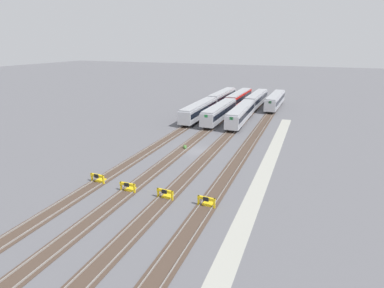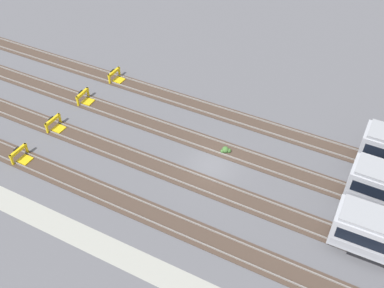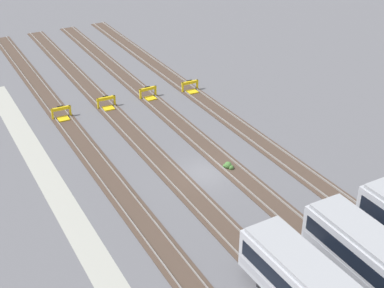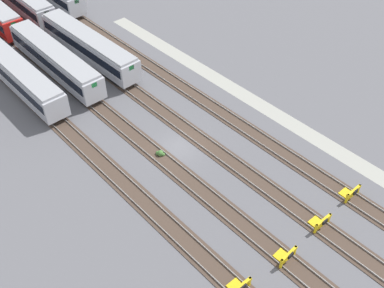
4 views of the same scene
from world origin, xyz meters
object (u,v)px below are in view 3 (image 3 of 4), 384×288
Objects in this scene: bumper_stop_middle_track at (149,94)px; weed_clump at (228,166)px; bumper_stop_far_inner_track at (191,87)px; bumper_stop_near_inner_track at (107,104)px; bumper_stop_nearest_track at (62,114)px.

weed_clump is (16.33, -0.22, -0.27)m from bumper_stop_middle_track.
bumper_stop_far_inner_track is at bearing 162.17° from weed_clump.
bumper_stop_middle_track is 2.18× the size of weed_clump.
bumper_stop_near_inner_track and bumper_stop_middle_track have the same top height.
bumper_stop_nearest_track reaches higher than weed_clump.
bumper_stop_middle_track is (-0.26, 9.69, 0.00)m from bumper_stop_nearest_track.
bumper_stop_far_inner_track is 2.18× the size of weed_clump.
bumper_stop_near_inner_track is (-0.13, 4.83, 0.00)m from bumper_stop_nearest_track.
weed_clump is (16.07, 9.46, -0.27)m from bumper_stop_nearest_track.
bumper_stop_far_inner_track reaches higher than weed_clump.
weed_clump is at bearing 30.50° from bumper_stop_nearest_track.
bumper_stop_middle_track is at bearing -97.63° from bumper_stop_far_inner_track.
weed_clump is at bearing 15.96° from bumper_stop_near_inner_track.
bumper_stop_nearest_track is at bearing -91.51° from bumper_stop_far_inner_track.
bumper_stop_middle_track reaches higher than weed_clump.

